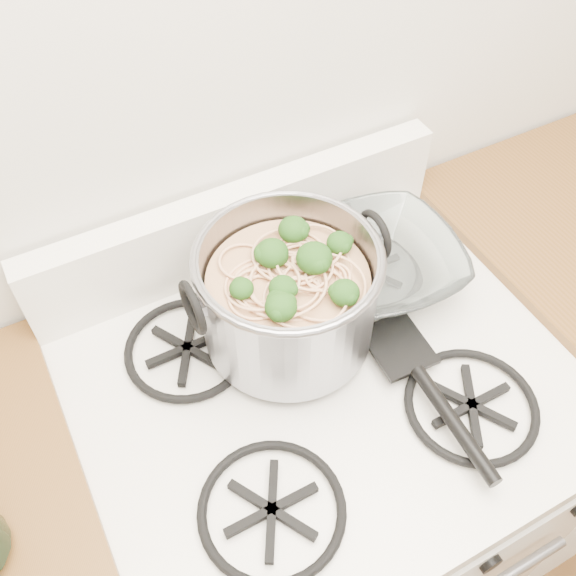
{
  "coord_description": "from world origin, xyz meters",
  "views": [
    {
      "loc": [
        -0.3,
        0.82,
        1.77
      ],
      "look_at": [
        -0.01,
        1.36,
        1.03
      ],
      "focal_mm": 40.0,
      "sensor_mm": 36.0,
      "label": 1
    }
  ],
  "objects_px": {
    "stock_pot": "(288,297)",
    "spatula": "(398,343)",
    "gas_range": "(316,496)",
    "glass_bowl": "(379,269)"
  },
  "relations": [
    {
      "from": "stock_pot",
      "to": "glass_bowl",
      "type": "bearing_deg",
      "value": 9.42
    },
    {
      "from": "gas_range",
      "to": "glass_bowl",
      "type": "bearing_deg",
      "value": 36.12
    },
    {
      "from": "stock_pot",
      "to": "spatula",
      "type": "bearing_deg",
      "value": -38.76
    },
    {
      "from": "gas_range",
      "to": "glass_bowl",
      "type": "xyz_separation_m",
      "value": [
        0.18,
        0.13,
        0.5
      ]
    },
    {
      "from": "stock_pot",
      "to": "spatula",
      "type": "height_order",
      "value": "stock_pot"
    },
    {
      "from": "stock_pot",
      "to": "gas_range",
      "type": "bearing_deg",
      "value": -82.5
    },
    {
      "from": "gas_range",
      "to": "spatula",
      "type": "xyz_separation_m",
      "value": [
        0.13,
        -0.01,
        0.5
      ]
    },
    {
      "from": "stock_pot",
      "to": "spatula",
      "type": "xyz_separation_m",
      "value": [
        0.14,
        -0.11,
        -0.08
      ]
    },
    {
      "from": "gas_range",
      "to": "stock_pot",
      "type": "bearing_deg",
      "value": 97.5
    },
    {
      "from": "spatula",
      "to": "glass_bowl",
      "type": "distance_m",
      "value": 0.16
    }
  ]
}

